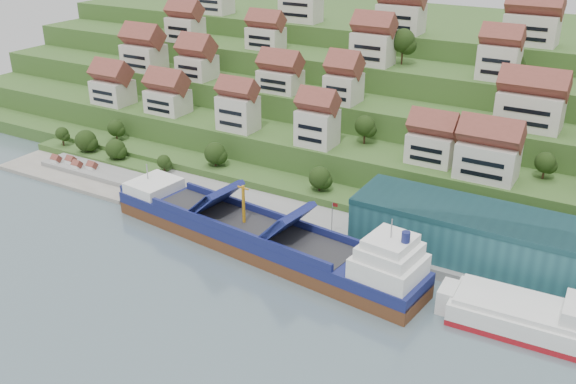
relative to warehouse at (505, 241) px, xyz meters
The scene contains 11 objects.
ground 55.18m from the warehouse, 161.90° to the right, with size 300.00×300.00×0.00m, color slate.
quay 32.64m from the warehouse, behind, with size 180.00×14.00×2.20m, color gray.
pebble_beach 110.32m from the warehouse, behind, with size 45.00×20.00×1.00m, color gray.
hillside 101.03m from the warehouse, 121.00° to the left, with size 260.00×128.00×31.00m.
hillside_village 69.42m from the warehouse, 139.25° to the left, with size 154.54×63.78×29.69m.
hillside_trees 64.23m from the warehouse, 154.19° to the left, with size 142.23×62.33×32.04m.
warehouse is the anchor object (origin of this frame).
flagpole 34.60m from the warehouse, 168.33° to the right, with size 1.28×0.16×8.00m.
beach_huts 112.29m from the warehouse, behind, with size 14.40×3.70×2.20m.
cargo_ship 47.51m from the warehouse, 159.23° to the right, with size 75.31×20.06×16.47m.
second_ship 20.08m from the warehouse, 57.24° to the right, with size 29.36×11.84×8.40m.
Camera 1 is at (70.67, -98.28, 67.47)m, focal length 40.00 mm.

